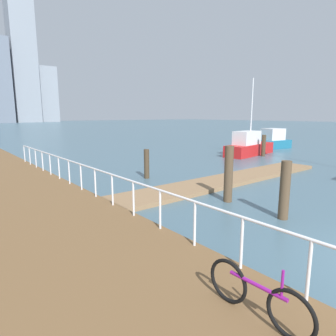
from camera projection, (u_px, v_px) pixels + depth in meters
name	position (u px, v px, depth m)	size (l,w,h in m)	color
ground_plane	(68.00, 161.00, 21.59)	(300.00, 300.00, 0.00)	#476675
floating_dock	(226.00, 180.00, 14.77)	(14.53, 2.00, 0.18)	#93704C
boardwalk_railing	(112.00, 182.00, 9.59)	(0.06, 23.60, 1.08)	white
dock_piling_0	(285.00, 190.00, 9.42)	(0.33, 0.33, 1.94)	brown
dock_piling_1	(147.00, 164.00, 15.60)	(0.28, 0.28, 1.58)	#473826
dock_piling_2	(264.00, 146.00, 23.94)	(0.33, 0.33, 1.77)	#473826
dock_piling_3	(229.00, 174.00, 11.30)	(0.34, 0.34, 2.21)	brown
moored_boat_0	(268.00, 141.00, 29.60)	(5.44, 2.92, 2.02)	#1E6B8C
moored_boat_2	(249.00, 146.00, 24.71)	(6.10, 2.47, 6.38)	red
bicycle_at_railing	(257.00, 296.00, 4.25)	(0.09, 1.77, 0.94)	black
skyline_tower_5	(20.00, 28.00, 126.75)	(10.49, 8.31, 82.00)	#8C939E
skyline_tower_6	(47.00, 95.00, 141.64)	(8.01, 9.34, 26.06)	#8C939E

